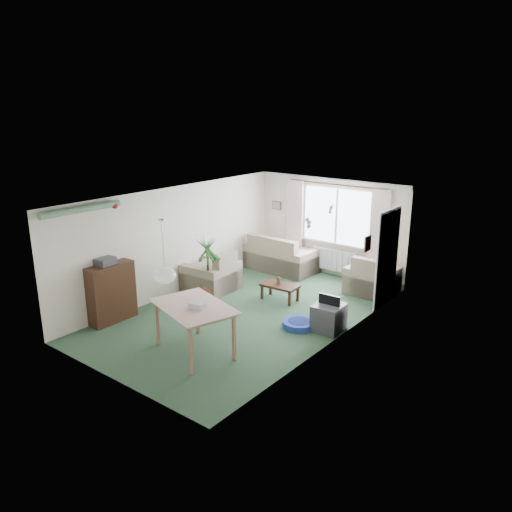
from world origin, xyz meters
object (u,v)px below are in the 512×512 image
Objects in this scene: coffee_table at (280,292)px; tv_cube at (329,317)px; pet_bed at (299,324)px; sofa at (281,252)px; bookshelf at (112,293)px; armchair_left at (211,270)px; dining_table at (194,330)px; armchair_corner at (372,274)px; houseplant at (208,268)px.

coffee_table is 1.74m from tv_cube.
tv_cube is 0.89× the size of pet_bed.
bookshelf is (-0.74, -4.63, 0.12)m from sofa.
bookshelf reaches higher than armchair_left.
dining_table is at bearing -113.48° from pet_bed.
sofa is at bearing 165.39° from armchair_left.
pet_bed is (-0.51, -0.23, -0.19)m from tv_cube.
pet_bed is (-0.28, -2.54, -0.38)m from armchair_corner.
bookshelf is at bearing -178.82° from dining_table.
houseplant reaches higher than armchair_corner.
houseplant is (0.66, 2.01, 0.13)m from bookshelf.
armchair_corner reaches higher than pet_bed.
coffee_table is at bearing 140.15° from pet_bed.
houseplant is (-1.28, -0.88, 0.53)m from coffee_table.
houseplant is at bearing 45.21° from armchair_corner.
dining_table reaches higher than pet_bed.
tv_cube is (3.20, -0.23, -0.22)m from armchair_left.
houseplant is at bearing -145.46° from coffee_table.
houseplant reaches higher than pet_bed.
armchair_corner is at bearing 49.93° from coffee_table.
armchair_left is 0.75× the size of houseplant.
sofa is 4.69m from bookshelf.
pet_bed is at bearing 76.02° from armchair_left.
houseplant is at bearing 32.08° from armchair_left.
pet_bed is at bearing -158.47° from tv_cube.
pet_bed is (1.09, -0.91, -0.12)m from coffee_table.
armchair_left reaches higher than pet_bed.
bookshelf is 2.05× the size of tv_cube.
bookshelf is (-0.34, -2.45, 0.11)m from armchair_left.
houseplant is 1.05× the size of dining_table.
sofa is 1.85× the size of armchair_corner.
tv_cube is (1.35, 2.17, -0.16)m from dining_table.
tv_cube is at bearing 24.51° from pet_bed.
houseplant reaches higher than coffee_table.
sofa reaches higher than dining_table.
coffee_table is (1.60, 0.45, -0.29)m from armchair_left.
houseplant is 2.92m from tv_cube.
houseplant is 2.23× the size of pet_bed.
pet_bed is at bearing 32.96° from bookshelf.
dining_table is (2.19, 0.04, -0.16)m from bookshelf.
armchair_corner is 5.61m from bookshelf.
houseplant is 2.46m from pet_bed.
tv_cube is at bearing 31.80° from bookshelf.
pet_bed is (2.37, -0.03, -0.64)m from houseplant.
tv_cube is at bearing 81.65° from armchair_left.
bookshelf is 0.86× the size of dining_table.
sofa is at bearing 124.62° from coffee_table.
armchair_corner is at bearing 179.41° from sofa.
tv_cube is at bearing 140.93° from sofa.
coffee_table is at bearing 94.98° from dining_table.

